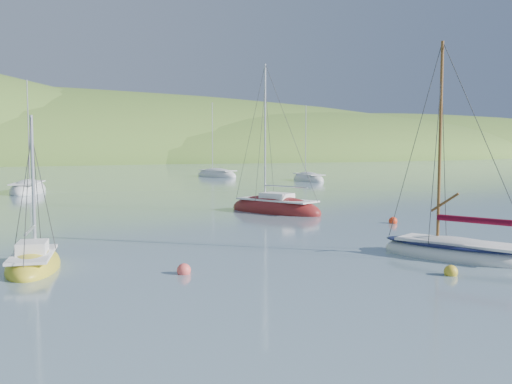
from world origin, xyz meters
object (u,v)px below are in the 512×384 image
sloop_red (275,209)px  distant_sloop_a (28,191)px  daysailer_white (455,253)px  distant_sloop_d (308,179)px  sailboat_yellow (33,264)px  distant_sloop_b (217,175)px

sloop_red → distant_sloop_a: size_ratio=0.91×
daysailer_white → distant_sloop_d: distant_sloop_d is taller
sailboat_yellow → distant_sloop_d: bearing=60.8°
sloop_red → distant_sloop_a: distant_sloop_a is taller
distant_sloop_a → distant_sloop_d: (33.10, 2.98, -0.01)m
sailboat_yellow → distant_sloop_b: distant_sloop_b is taller
distant_sloop_d → sailboat_yellow: bearing=-124.9°
sailboat_yellow → distant_sloop_d: size_ratio=0.58×
sloop_red → distant_sloop_b: bearing=49.3°
distant_sloop_d → distant_sloop_b: bearing=123.0°
daysailer_white → distant_sloop_b: 60.28m
daysailer_white → distant_sloop_a: 42.55m
daysailer_white → sloop_red: (1.49, 16.44, -0.00)m
distant_sloop_b → distant_sloop_d: 15.32m
daysailer_white → sloop_red: 16.50m
sloop_red → distant_sloop_d: size_ratio=1.02×
daysailer_white → distant_sloop_d: bearing=41.8°
daysailer_white → distant_sloop_a: distant_sloop_a is taller
daysailer_white → distant_sloop_b: distant_sloop_b is taller
sloop_red → sailboat_yellow: 19.41m
distant_sloop_a → daysailer_white: bearing=-57.7°
distant_sloop_a → distant_sloop_d: 33.24m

